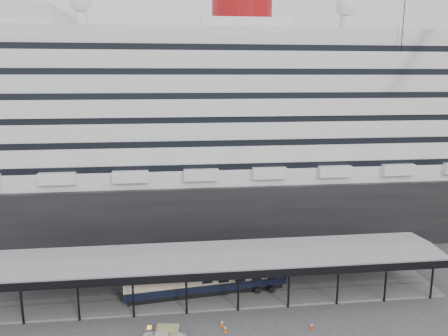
{
  "coord_description": "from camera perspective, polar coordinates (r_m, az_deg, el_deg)",
  "views": [
    {
      "loc": [
        -4.04,
        -43.44,
        25.75
      ],
      "look_at": [
        2.14,
        8.0,
        14.96
      ],
      "focal_mm": 35.0,
      "sensor_mm": 36.0,
      "label": 1
    }
  ],
  "objects": [
    {
      "name": "pullman_carriage",
      "position": [
        53.92,
        -2.31,
        -13.96
      ],
      "size": [
        19.71,
        4.81,
        19.2
      ],
      "rotation": [
        0.0,
        0.0,
        0.12
      ],
      "color": "black",
      "rests_on": "ground"
    },
    {
      "name": "traffic_cone_right",
      "position": [
        49.24,
        11.37,
        -19.54
      ],
      "size": [
        0.38,
        0.38,
        0.7
      ],
      "rotation": [
        0.0,
        0.0,
        0.04
      ],
      "color": "red",
      "rests_on": "ground"
    },
    {
      "name": "traffic_cone_left",
      "position": [
        47.91,
        0.19,
        -20.23
      ],
      "size": [
        0.5,
        0.5,
        0.74
      ],
      "rotation": [
        0.0,
        0.0,
        0.42
      ],
      "color": "#D54F0B",
      "rests_on": "ground"
    },
    {
      "name": "cruise_ship",
      "position": [
        75.91,
        -3.75,
        6.14
      ],
      "size": [
        130.0,
        30.0,
        43.9
      ],
      "color": "black",
      "rests_on": "ground"
    },
    {
      "name": "traffic_cone_mid",
      "position": [
        48.8,
        -0.26,
        -19.58
      ],
      "size": [
        0.49,
        0.49,
        0.74
      ],
      "rotation": [
        0.0,
        0.0,
        -0.35
      ],
      "color": "#ED530D",
      "rests_on": "ground"
    },
    {
      "name": "platform_canopy",
      "position": [
        53.94,
        -1.93,
        -13.94
      ],
      "size": [
        56.0,
        9.18,
        5.3
      ],
      "color": "slate",
      "rests_on": "ground"
    },
    {
      "name": "ground",
      "position": [
        50.66,
        -1.4,
        -18.79
      ],
      "size": [
        200.0,
        200.0,
        0.0
      ],
      "primitive_type": "plane",
      "color": "#39393C",
      "rests_on": "ground"
    }
  ]
}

